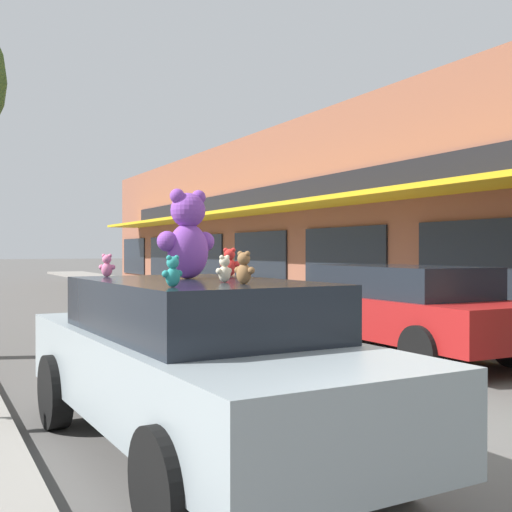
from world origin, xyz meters
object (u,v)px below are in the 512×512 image
teddy_bear_giant (188,236)px  parked_car_far_center (400,307)px  teddy_bear_cream (224,269)px  teddy_bear_brown (244,268)px  teddy_bear_teal (173,272)px  plush_art_car (195,360)px  teddy_bear_pink (107,266)px  teddy_bear_red (230,262)px

teddy_bear_giant → parked_car_far_center: 5.68m
teddy_bear_cream → teddy_bear_brown: bearing=75.1°
teddy_bear_cream → teddy_bear_teal: (-0.58, -0.43, 0.00)m
plush_art_car → parked_car_far_center: plush_art_car is taller
teddy_bear_giant → plush_art_car: bearing=67.7°
teddy_bear_pink → parked_car_far_center: (5.33, 2.12, -0.77)m
teddy_bear_pink → teddy_bear_giant: bearing=153.9°
parked_car_far_center → teddy_bear_cream: bearing=-142.9°
teddy_bear_cream → parked_car_far_center: size_ratio=0.05×
teddy_bear_red → parked_car_far_center: 4.98m
teddy_bear_red → teddy_bear_pink: size_ratio=1.26×
plush_art_car → teddy_bear_red: bearing=44.0°
teddy_bear_giant → teddy_bear_red: (0.57, 0.35, -0.25)m
plush_art_car → teddy_bear_cream: size_ratio=21.89×
teddy_bear_brown → teddy_bear_teal: size_ratio=1.13×
teddy_bear_teal → parked_car_far_center: bearing=-156.1°
teddy_bear_teal → parked_car_far_center: size_ratio=0.05×
teddy_bear_red → teddy_bear_pink: bearing=22.6°
plush_art_car → teddy_bear_brown: bearing=-85.4°
teddy_bear_pink → teddy_bear_brown: bearing=135.5°
teddy_bear_teal → teddy_bear_giant: bearing=-128.7°
teddy_bear_giant → teddy_bear_teal: size_ratio=3.63×
teddy_bear_brown → teddy_bear_red: size_ratio=0.89×
teddy_bear_cream → parked_car_far_center: (4.78, 3.61, -0.77)m
teddy_bear_teal → teddy_bear_brown: bearing=177.7°
parked_car_far_center → teddy_bear_teal: bearing=-143.0°
plush_art_car → teddy_bear_red: (0.63, 0.66, 0.81)m
teddy_bear_cream → parked_car_far_center: teddy_bear_cream is taller
teddy_bear_red → teddy_bear_pink: teddy_bear_red is taller
teddy_bear_brown → parked_car_far_center: teddy_bear_brown is taller
teddy_bear_red → teddy_bear_pink: 1.18m
teddy_bear_giant → teddy_bear_brown: 1.10m
teddy_bear_giant → teddy_bear_pink: size_ratio=3.62×
teddy_bear_pink → teddy_bear_teal: bearing=117.0°
teddy_bear_giant → teddy_bear_brown: teddy_bear_giant is taller
teddy_bear_red → parked_car_far_center: size_ratio=0.06×
teddy_bear_giant → teddy_bear_brown: (0.04, -1.06, -0.26)m
parked_car_far_center → teddy_bear_pink: bearing=-158.3°
teddy_bear_giant → teddy_bear_teal: 1.34m
teddy_bear_teal → parked_car_far_center: 6.76m
teddy_bear_pink → teddy_bear_red: bearing=-171.5°
teddy_bear_teal → teddy_bear_red: size_ratio=0.79×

